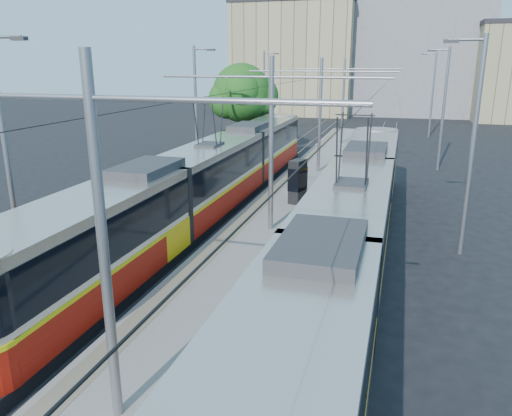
% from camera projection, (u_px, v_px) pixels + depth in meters
% --- Properties ---
extents(ground, '(160.00, 160.00, 0.00)m').
position_uv_depth(ground, '(197.00, 328.00, 13.78)').
color(ground, black).
rests_on(ground, ground).
extents(platform, '(4.00, 50.00, 0.30)m').
position_uv_depth(platform, '(309.00, 184.00, 29.38)').
color(platform, gray).
rests_on(platform, ground).
extents(tactile_strip_left, '(0.70, 50.00, 0.01)m').
position_uv_depth(tactile_strip_left, '(285.00, 180.00, 29.73)').
color(tactile_strip_left, gray).
rests_on(tactile_strip_left, platform).
extents(tactile_strip_right, '(0.70, 50.00, 0.01)m').
position_uv_depth(tactile_strip_right, '(334.00, 183.00, 28.95)').
color(tactile_strip_right, gray).
rests_on(tactile_strip_right, platform).
extents(rails, '(8.71, 70.00, 0.03)m').
position_uv_depth(rails, '(309.00, 186.00, 29.42)').
color(rails, gray).
rests_on(rails, ground).
extents(track_arrow, '(1.20, 5.00, 0.01)m').
position_uv_depth(track_arrow, '(9.00, 368.00, 11.98)').
color(track_arrow, silver).
rests_on(track_arrow, ground).
extents(tram_left, '(2.43, 30.57, 5.50)m').
position_uv_depth(tram_left, '(210.00, 179.00, 23.79)').
color(tram_left, black).
rests_on(tram_left, ground).
extents(tram_right, '(2.43, 30.06, 5.50)m').
position_uv_depth(tram_right, '(349.00, 228.00, 16.28)').
color(tram_right, black).
rests_on(tram_right, ground).
extents(catenary, '(9.20, 70.00, 7.00)m').
position_uv_depth(catenary, '(302.00, 113.00, 25.53)').
color(catenary, gray).
rests_on(catenary, platform).
extents(street_lamps, '(15.18, 38.22, 8.00)m').
position_uv_depth(street_lamps, '(323.00, 109.00, 31.92)').
color(street_lamps, gray).
rests_on(street_lamps, ground).
extents(shelter, '(0.85, 1.11, 2.16)m').
position_uv_depth(shelter, '(298.00, 181.00, 24.60)').
color(shelter, black).
rests_on(shelter, platform).
extents(tree, '(4.81, 4.45, 6.99)m').
position_uv_depth(tree, '(246.00, 94.00, 37.48)').
color(tree, '#382314').
rests_on(tree, ground).
extents(building_left, '(16.32, 12.24, 14.89)m').
position_uv_depth(building_left, '(297.00, 59.00, 69.60)').
color(building_left, tan).
rests_on(building_left, ground).
extents(building_centre, '(18.36, 14.28, 15.72)m').
position_uv_depth(building_centre, '(416.00, 56.00, 68.84)').
color(building_centre, gray).
rests_on(building_centre, ground).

